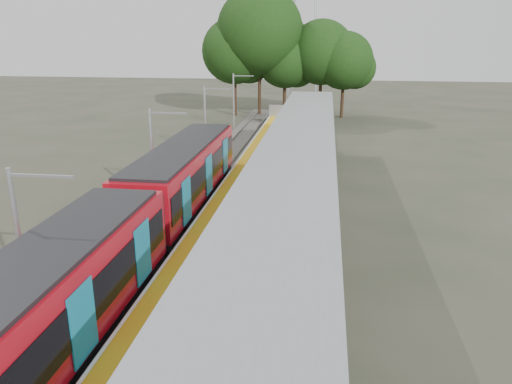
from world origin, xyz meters
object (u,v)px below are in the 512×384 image
(info_pillar_far, at_px, (296,169))
(litter_bin, at_px, (286,280))
(bench_far, at_px, (323,132))
(train, at_px, (134,223))
(bench_mid, at_px, (317,246))

(info_pillar_far, relative_size, litter_bin, 2.34)
(bench_far, height_order, litter_bin, bench_far)
(train, bearing_deg, bench_far, 72.33)
(train, relative_size, info_pillar_far, 14.70)
(bench_far, relative_size, info_pillar_far, 0.88)
(train, bearing_deg, info_pillar_far, 59.93)
(info_pillar_far, bearing_deg, bench_mid, -92.69)
(bench_mid, distance_m, litter_bin, 2.83)
(train, relative_size, bench_far, 16.62)
(info_pillar_far, distance_m, litter_bin, 12.57)
(bench_far, bearing_deg, litter_bin, -97.14)
(litter_bin, bearing_deg, bench_mid, 70.43)
(bench_far, xyz_separation_m, litter_bin, (-0.93, -24.99, -0.18))
(train, distance_m, info_pillar_far, 11.39)
(bench_mid, bearing_deg, bench_far, 110.95)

